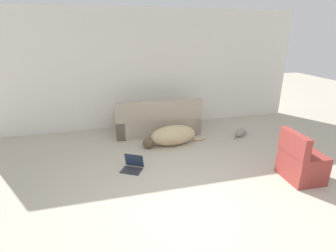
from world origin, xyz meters
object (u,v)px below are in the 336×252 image
(cat, at_px, (241,132))
(side_chair, at_px, (301,162))
(couch, at_px, (157,122))
(dog, at_px, (172,136))
(laptop_open, at_px, (133,165))

(cat, distance_m, side_chair, 1.92)
(couch, height_order, side_chair, couch)
(couch, bearing_deg, cat, 161.51)
(dog, distance_m, laptop_open, 1.27)
(couch, relative_size, cat, 4.03)
(cat, xyz_separation_m, side_chair, (-0.02, -1.91, 0.21))
(couch, xyz_separation_m, side_chair, (1.78, -2.64, 0.03))
(laptop_open, relative_size, side_chair, 0.54)
(cat, relative_size, laptop_open, 1.11)
(dog, bearing_deg, cat, 176.69)
(couch, height_order, dog, couch)
(laptop_open, bearing_deg, cat, 48.58)
(couch, bearing_deg, side_chair, 127.69)
(couch, height_order, laptop_open, couch)
(cat, bearing_deg, dog, 150.25)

